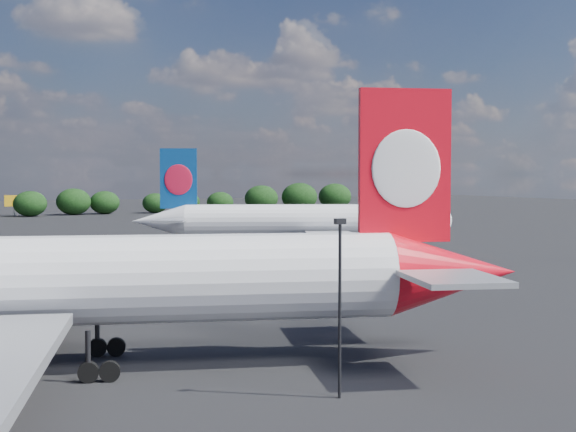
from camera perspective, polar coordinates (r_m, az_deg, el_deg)
name	(u,v)px	position (r m, az deg, el deg)	size (l,w,h in m)	color
ground	(6,266)	(103.03, -19.40, -3.36)	(500.00, 500.00, 0.00)	black
qantas_airliner	(87,283)	(46.96, -14.12, -4.64)	(49.04, 46.98, 16.20)	white
china_southern_airliner	(300,222)	(111.66, 0.88, -0.41)	(43.31, 41.66, 14.64)	white
apron_lamp_post	(340,296)	(39.74, 3.71, -5.71)	(0.55, 0.30, 8.93)	black
billboard_yellow	(14,201)	(225.12, -18.90, 1.00)	(5.00, 0.30, 5.50)	gold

